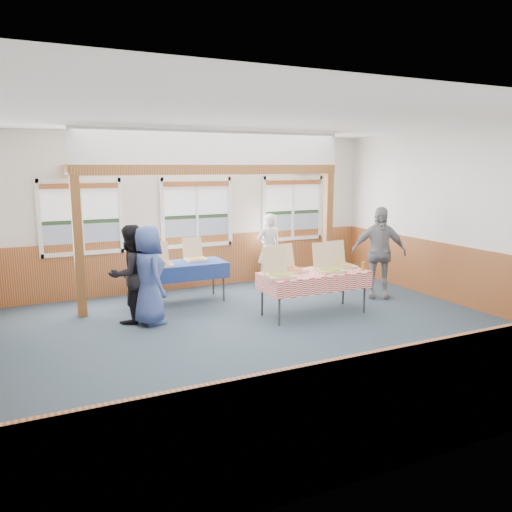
# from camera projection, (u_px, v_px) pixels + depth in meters

# --- Properties ---
(floor) EXTENTS (8.00, 8.00, 0.00)m
(floor) POSITION_uv_depth(u_px,v_px,m) (272.00, 335.00, 7.64)
(floor) COLOR #2B3A47
(floor) RESTS_ON ground
(ceiling) EXTENTS (8.00, 8.00, 0.00)m
(ceiling) POSITION_uv_depth(u_px,v_px,m) (273.00, 120.00, 7.07)
(ceiling) COLOR white
(ceiling) RESTS_ON wall_back
(wall_back) EXTENTS (8.00, 0.00, 8.00)m
(wall_back) POSITION_uv_depth(u_px,v_px,m) (196.00, 212.00, 10.46)
(wall_back) COLOR silver
(wall_back) RESTS_ON floor
(wall_front) EXTENTS (8.00, 0.00, 8.00)m
(wall_front) POSITION_uv_depth(u_px,v_px,m) (461.00, 280.00, 4.24)
(wall_front) COLOR silver
(wall_front) RESTS_ON floor
(wall_right) EXTENTS (0.00, 8.00, 8.00)m
(wall_right) POSITION_uv_depth(u_px,v_px,m) (468.00, 219.00, 9.04)
(wall_right) COLOR silver
(wall_right) RESTS_ON floor
(wainscot_back) EXTENTS (7.98, 0.05, 1.10)m
(wainscot_back) POSITION_uv_depth(u_px,v_px,m) (198.00, 261.00, 10.63)
(wainscot_back) COLOR brown
(wainscot_back) RESTS_ON floor
(wainscot_front) EXTENTS (7.98, 0.05, 1.10)m
(wainscot_front) POSITION_uv_depth(u_px,v_px,m) (450.00, 394.00, 4.45)
(wainscot_front) COLOR brown
(wainscot_front) RESTS_ON floor
(wainscot_right) EXTENTS (0.05, 6.98, 1.10)m
(wainscot_right) POSITION_uv_depth(u_px,v_px,m) (463.00, 276.00, 9.22)
(wainscot_right) COLOR brown
(wainscot_right) RESTS_ON floor
(window_left) EXTENTS (1.56, 0.10, 1.46)m
(window_left) POSITION_uv_depth(u_px,v_px,m) (81.00, 213.00, 9.44)
(window_left) COLOR white
(window_left) RESTS_ON wall_back
(window_mid) EXTENTS (1.56, 0.10, 1.46)m
(window_mid) POSITION_uv_depth(u_px,v_px,m) (197.00, 209.00, 10.41)
(window_mid) COLOR white
(window_mid) RESTS_ON wall_back
(window_right) EXTENTS (1.56, 0.10, 1.46)m
(window_right) POSITION_uv_depth(u_px,v_px,m) (293.00, 205.00, 11.38)
(window_right) COLOR white
(window_right) RESTS_ON wall_back
(post_left) EXTENTS (0.15, 0.15, 2.40)m
(post_left) POSITION_uv_depth(u_px,v_px,m) (78.00, 248.00, 8.41)
(post_left) COLOR brown
(post_left) RESTS_ON floor
(post_right) EXTENTS (0.15, 0.15, 2.40)m
(post_right) POSITION_uv_depth(u_px,v_px,m) (328.00, 231.00, 10.52)
(post_right) COLOR brown
(post_right) RESTS_ON floor
(cross_beam) EXTENTS (5.15, 0.18, 0.18)m
(cross_beam) POSITION_uv_depth(u_px,v_px,m) (216.00, 170.00, 9.24)
(cross_beam) COLOR brown
(cross_beam) RESTS_ON post_left
(table_left) EXTENTS (1.84, 1.19, 0.76)m
(table_left) POSITION_uv_depth(u_px,v_px,m) (180.00, 266.00, 9.40)
(table_left) COLOR #313131
(table_left) RESTS_ON floor
(table_right) EXTENTS (1.95, 1.02, 0.76)m
(table_right) POSITION_uv_depth(u_px,v_px,m) (314.00, 275.00, 8.61)
(table_right) COLOR #313131
(table_right) RESTS_ON floor
(pizza_box_a) EXTENTS (0.40, 0.48, 0.42)m
(pizza_box_a) POSITION_uv_depth(u_px,v_px,m) (161.00, 262.00, 9.11)
(pizza_box_a) COLOR #CFBD8A
(pizza_box_a) RESTS_ON table_left
(pizza_box_b) EXTENTS (0.40, 0.49, 0.42)m
(pizza_box_b) POSITION_uv_depth(u_px,v_px,m) (195.00, 257.00, 9.67)
(pizza_box_b) COLOR #CFBD8A
(pizza_box_b) RESTS_ON table_left
(pizza_box_c) EXTENTS (0.50, 0.58, 0.47)m
(pizza_box_c) POSITION_uv_depth(u_px,v_px,m) (279.00, 273.00, 8.18)
(pizza_box_c) COLOR #CFBD8A
(pizza_box_c) RESTS_ON table_right
(pizza_box_d) EXTENTS (0.48, 0.56, 0.45)m
(pizza_box_d) POSITION_uv_depth(u_px,v_px,m) (291.00, 268.00, 8.61)
(pizza_box_d) COLOR #CFBD8A
(pizza_box_d) RESTS_ON table_right
(pizza_box_e) EXTENTS (0.50, 0.58, 0.47)m
(pizza_box_e) POSITION_uv_depth(u_px,v_px,m) (329.00, 267.00, 8.62)
(pizza_box_e) COLOR #CFBD8A
(pizza_box_e) RESTS_ON table_right
(pizza_box_f) EXTENTS (0.42, 0.51, 0.45)m
(pizza_box_f) POSITION_uv_depth(u_px,v_px,m) (341.00, 263.00, 8.99)
(pizza_box_f) COLOR #CFBD8A
(pizza_box_f) RESTS_ON table_right
(veggie_tray) EXTENTS (0.37, 0.37, 0.09)m
(veggie_tray) POSITION_uv_depth(u_px,v_px,m) (140.00, 265.00, 9.06)
(veggie_tray) COLOR black
(veggie_tray) RESTS_ON table_left
(drink_glass) EXTENTS (0.07, 0.07, 0.15)m
(drink_glass) POSITION_uv_depth(u_px,v_px,m) (363.00, 266.00, 8.72)
(drink_glass) COLOR #996A19
(drink_glass) RESTS_ON table_right
(woman_white) EXTENTS (0.56, 0.37, 1.54)m
(woman_white) POSITION_uv_depth(u_px,v_px,m) (269.00, 249.00, 10.87)
(woman_white) COLOR silver
(woman_white) RESTS_ON floor
(woman_black) EXTENTS (0.98, 0.89, 1.62)m
(woman_black) POSITION_uv_depth(u_px,v_px,m) (131.00, 274.00, 8.16)
(woman_black) COLOR black
(woman_black) RESTS_ON floor
(man_blue) EXTENTS (0.63, 0.86, 1.62)m
(man_blue) POSITION_uv_depth(u_px,v_px,m) (149.00, 275.00, 8.07)
(man_blue) COLOR #344784
(man_blue) RESTS_ON floor
(person_grey) EXTENTS (1.12, 0.91, 1.79)m
(person_grey) POSITION_uv_depth(u_px,v_px,m) (379.00, 252.00, 9.73)
(person_grey) COLOR gray
(person_grey) RESTS_ON floor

